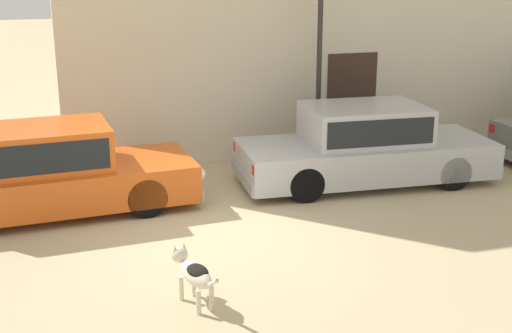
# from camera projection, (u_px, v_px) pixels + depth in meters

# --- Properties ---
(ground_plane) EXTENTS (80.00, 80.00, 0.00)m
(ground_plane) POSITION_uv_depth(u_px,v_px,m) (203.00, 232.00, 10.35)
(ground_plane) COLOR tan
(parked_sedan_nearest) EXTENTS (4.70, 2.02, 1.44)m
(parked_sedan_nearest) POSITION_uv_depth(u_px,v_px,m) (48.00, 170.00, 10.95)
(parked_sedan_nearest) COLOR #D15619
(parked_sedan_nearest) RESTS_ON ground_plane
(parked_sedan_second) EXTENTS (4.81, 1.98, 1.44)m
(parked_sedan_second) POSITION_uv_depth(u_px,v_px,m) (365.00, 145.00, 12.46)
(parked_sedan_second) COLOR #B2B5BA
(parked_sedan_second) RESTS_ON ground_plane
(stray_dog_spotted) EXTENTS (0.43, 1.05, 0.64)m
(stray_dog_spotted) POSITION_uv_depth(u_px,v_px,m) (193.00, 272.00, 8.10)
(stray_dog_spotted) COLOR beige
(stray_dog_spotted) RESTS_ON ground_plane
(street_lamp) EXTENTS (0.22, 0.22, 3.77)m
(street_lamp) POSITION_uv_depth(u_px,v_px,m) (320.00, 42.00, 13.13)
(street_lamp) COLOR #2D2B28
(street_lamp) RESTS_ON ground_plane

